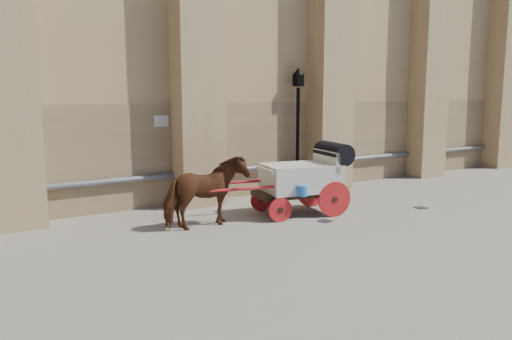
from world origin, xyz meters
TOP-DOWN VIEW (x-y plane):
  - ground at (0.00, 0.00)m, footprint 90.00×90.00m
  - horse at (-1.99, 1.18)m, footprint 2.14×1.08m
  - carriage at (1.02, 1.09)m, footprint 4.57×2.00m
  - street_lamp at (2.64, 3.64)m, footprint 0.39×0.39m
  - drain_grate_near at (0.89, 0.07)m, footprint 0.39×0.39m
  - drain_grate_far at (4.23, -0.22)m, footprint 0.33×0.33m

SIDE VIEW (x-z plane):
  - ground at x=0.00m, z-range 0.00..0.00m
  - drain_grate_near at x=0.89m, z-range 0.00..0.01m
  - drain_grate_far at x=4.23m, z-range 0.00..0.01m
  - horse at x=-1.99m, z-range 0.00..1.76m
  - carriage at x=1.02m, z-range 0.08..2.02m
  - street_lamp at x=2.64m, z-range 0.14..4.27m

